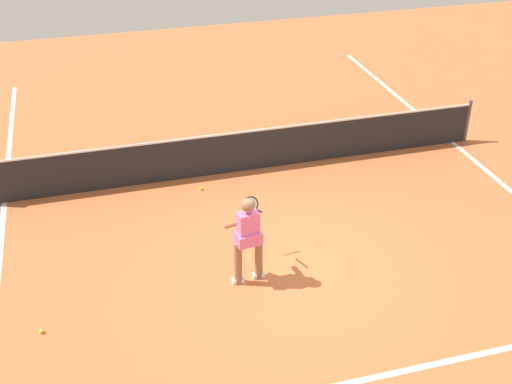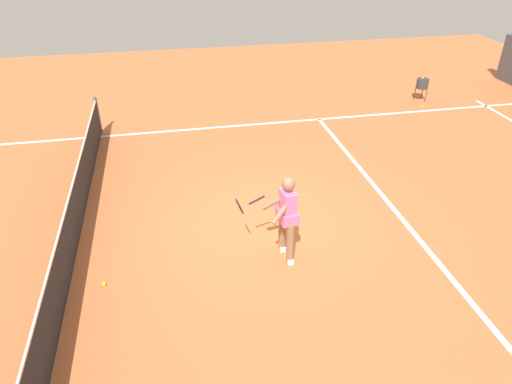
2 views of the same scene
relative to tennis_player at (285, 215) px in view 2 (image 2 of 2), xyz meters
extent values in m
plane|color=#C66638|center=(0.92, 0.16, -0.85)|extent=(27.62, 27.62, 0.00)
cube|color=white|center=(0.92, -2.55, -0.84)|extent=(9.77, 0.10, 0.01)
cube|color=white|center=(5.81, 0.16, -0.84)|extent=(0.10, 19.24, 0.01)
cylinder|color=#4C4C51|center=(6.11, 3.58, -0.35)|extent=(0.08, 0.08, 1.00)
cube|color=#232326|center=(0.92, 3.58, -0.41)|extent=(10.29, 0.02, 0.88)
cube|color=white|center=(0.92, 3.58, 0.05)|extent=(10.29, 0.02, 0.04)
cylinder|color=#8C6647|center=(-0.18, -0.05, -0.46)|extent=(0.13, 0.13, 0.78)
cylinder|color=#8C6647|center=(0.17, -0.01, -0.46)|extent=(0.13, 0.13, 0.78)
cube|color=white|center=(-0.18, -0.05, -0.81)|extent=(0.20, 0.10, 0.08)
cube|color=white|center=(0.17, -0.01, -0.81)|extent=(0.20, 0.10, 0.08)
cube|color=pink|center=(0.00, -0.03, 0.19)|extent=(0.34, 0.24, 0.52)
cube|color=pink|center=(0.00, -0.03, -0.01)|extent=(0.43, 0.33, 0.20)
sphere|color=#8C6647|center=(0.00, -0.03, 0.59)|extent=(0.22, 0.22, 0.22)
cylinder|color=#8C6647|center=(-0.17, 0.10, 0.21)|extent=(0.33, 0.45, 0.37)
cylinder|color=#8C6647|center=(0.12, 0.14, 0.21)|extent=(0.23, 0.48, 0.37)
cylinder|color=black|center=(0.28, 0.43, 0.17)|extent=(0.07, 0.30, 0.14)
torus|color=black|center=(0.24, 0.73, 0.11)|extent=(0.30, 0.16, 0.28)
cylinder|color=beige|center=(0.24, 0.73, 0.11)|extent=(0.25, 0.12, 0.23)
sphere|color=#D1E533|center=(6.08, -5.94, -0.81)|extent=(0.07, 0.07, 0.07)
sphere|color=#D1E533|center=(-0.17, 3.02, -0.81)|extent=(0.07, 0.07, 0.07)
cylinder|color=#333338|center=(6.70, -6.19, -0.30)|extent=(0.36, 0.36, 0.30)
cylinder|color=#333338|center=(6.83, -6.06, -0.65)|extent=(0.02, 0.02, 0.40)
cylinder|color=#333338|center=(6.58, -6.32, -0.65)|extent=(0.02, 0.02, 0.40)
cylinder|color=#333338|center=(6.83, -6.32, -0.65)|extent=(0.02, 0.02, 0.40)
sphere|color=#D1E533|center=(6.75, -6.19, -0.14)|extent=(0.07, 0.07, 0.07)
camera|label=1|loc=(-2.20, -8.30, 5.93)|focal=46.43mm
camera|label=2|loc=(-6.10, 1.73, 4.28)|focal=32.35mm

